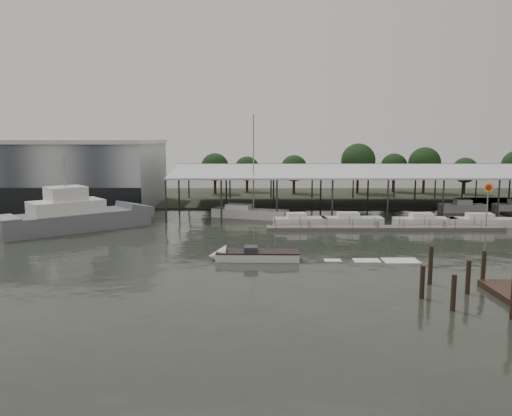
{
  "coord_description": "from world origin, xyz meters",
  "views": [
    {
      "loc": [
        -0.42,
        -48.03,
        10.76
      ],
      "look_at": [
        -0.24,
        10.73,
        2.5
      ],
      "focal_mm": 35.0,
      "sensor_mm": 36.0,
      "label": 1
    }
  ],
  "objects_px": {
    "shell_fuel_sign": "(488,197)",
    "speedboat_underway": "(250,256)",
    "grey_trawler": "(77,217)",
    "white_sailboat": "(249,213)"
  },
  "relations": [
    {
      "from": "shell_fuel_sign",
      "to": "white_sailboat",
      "type": "xyz_separation_m",
      "value": [
        -28.21,
        8.86,
        -3.27
      ]
    },
    {
      "from": "grey_trawler",
      "to": "speedboat_underway",
      "type": "relative_size",
      "value": 0.88
    },
    {
      "from": "speedboat_underway",
      "to": "grey_trawler",
      "type": "bearing_deg",
      "value": -34.38
    },
    {
      "from": "shell_fuel_sign",
      "to": "speedboat_underway",
      "type": "bearing_deg",
      "value": -152.03
    },
    {
      "from": "shell_fuel_sign",
      "to": "white_sailboat",
      "type": "relative_size",
      "value": 0.4
    },
    {
      "from": "shell_fuel_sign",
      "to": "speedboat_underway",
      "type": "distance_m",
      "value": 31.68
    },
    {
      "from": "shell_fuel_sign",
      "to": "grey_trawler",
      "type": "distance_m",
      "value": 48.47
    },
    {
      "from": "shell_fuel_sign",
      "to": "speedboat_underway",
      "type": "xyz_separation_m",
      "value": [
        -27.81,
        -14.76,
        -3.53
      ]
    },
    {
      "from": "shell_fuel_sign",
      "to": "white_sailboat",
      "type": "height_order",
      "value": "white_sailboat"
    },
    {
      "from": "shell_fuel_sign",
      "to": "white_sailboat",
      "type": "bearing_deg",
      "value": 162.56
    }
  ]
}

